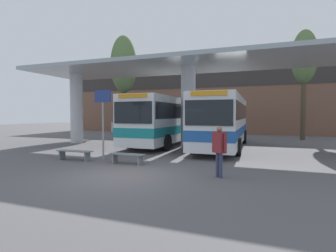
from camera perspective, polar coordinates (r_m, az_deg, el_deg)
name	(u,v)px	position (r m, az deg, el deg)	size (l,w,h in m)	color
ground_plane	(123,176)	(9.71, -9.72, -10.59)	(100.00, 100.00, 0.00)	#565456
townhouse_backdrop	(222,98)	(30.78, 11.66, 5.98)	(40.00, 0.58, 7.03)	brown
station_canopy	(188,77)	(17.34, 4.43, 10.52)	(22.93, 6.24, 5.55)	silver
transit_bus_left_bay	(166,119)	(19.24, -0.35, 1.54)	(2.85, 10.33, 3.37)	white
transit_bus_center_bay	(223,120)	(17.83, 11.93, 1.35)	(2.94, 11.17, 3.33)	silver
waiting_bench_near_pillar	(127,156)	(11.80, -8.88, -6.57)	(1.60, 0.44, 0.46)	slate
waiting_bench_mid_platform	(74,153)	(13.44, -19.70, -5.54)	(1.88, 0.44, 0.46)	slate
info_sign_platform	(103,110)	(13.18, -13.99, 3.30)	(0.90, 0.09, 3.39)	gray
pedestrian_waiting	(219,146)	(9.27, 11.11, -4.35)	(0.57, 0.50, 1.79)	#333856
poplar_tree_behind_left	(124,65)	(29.22, -9.63, 12.89)	(2.79, 2.79, 10.65)	#473A2B
poplar_tree_behind_right	(304,59)	(25.94, 27.56, 12.81)	(2.10, 2.10, 9.47)	#473A2B
parked_car_street	(133,125)	(30.28, -7.73, 0.17)	(4.66, 2.10, 2.06)	#B2B7BC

